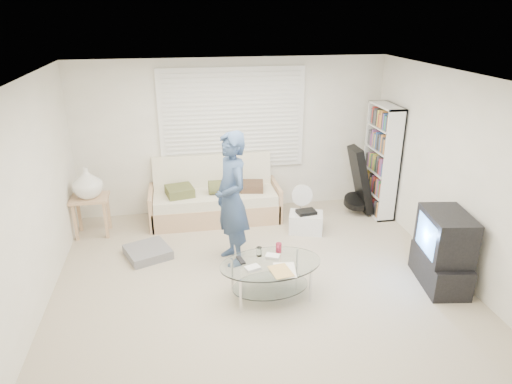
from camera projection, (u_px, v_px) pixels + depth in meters
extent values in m
plane|color=tan|center=(257.00, 277.00, 5.81)|extent=(5.00, 5.00, 0.00)
cube|color=silver|center=(233.00, 137.00, 7.40)|extent=(5.00, 0.02, 2.50)
cube|color=silver|center=(313.00, 297.00, 3.29)|extent=(5.00, 0.02, 2.50)
cube|color=silver|center=(31.00, 201.00, 4.94)|extent=(0.02, 4.50, 2.50)
cube|color=silver|center=(452.00, 173.00, 5.76)|extent=(0.02, 4.50, 2.50)
cube|color=white|center=(258.00, 77.00, 4.88)|extent=(5.00, 4.50, 0.02)
cube|color=white|center=(232.00, 119.00, 7.26)|extent=(2.32, 0.06, 1.62)
cube|color=black|center=(233.00, 119.00, 7.25)|extent=(2.20, 0.01, 1.50)
cube|color=silver|center=(233.00, 120.00, 7.22)|extent=(2.16, 0.04, 1.50)
cube|color=silver|center=(233.00, 119.00, 7.24)|extent=(2.32, 0.08, 1.62)
cube|color=tan|center=(215.00, 210.00, 7.37)|extent=(1.99, 0.80, 0.32)
cube|color=#F1EACA|center=(215.00, 197.00, 7.26)|extent=(1.91, 0.74, 0.16)
cube|color=#F1EACA|center=(212.00, 172.00, 7.46)|extent=(1.91, 0.22, 0.61)
cube|color=tan|center=(152.00, 208.00, 7.16)|extent=(0.06, 0.80, 0.56)
cube|color=tan|center=(276.00, 199.00, 7.48)|extent=(0.06, 0.80, 0.56)
cube|color=#434A27|center=(180.00, 191.00, 7.08)|extent=(0.47, 0.47, 0.14)
cylinder|color=#434A27|center=(224.00, 187.00, 7.16)|extent=(0.50, 0.22, 0.22)
cube|color=#423021|center=(252.00, 186.00, 7.30)|extent=(0.42, 0.42, 0.12)
cube|color=slate|center=(148.00, 252.00, 6.30)|extent=(0.71, 0.71, 0.12)
cube|color=tan|center=(89.00, 198.00, 6.71)|extent=(0.54, 0.43, 0.04)
cube|color=tan|center=(75.00, 222.00, 6.64)|extent=(0.04, 0.04, 0.58)
cube|color=tan|center=(106.00, 220.00, 6.71)|extent=(0.04, 0.04, 0.58)
cube|color=tan|center=(79.00, 213.00, 6.93)|extent=(0.04, 0.04, 0.58)
cube|color=tan|center=(108.00, 211.00, 7.00)|extent=(0.04, 0.04, 0.58)
imported|color=white|center=(87.00, 182.00, 6.62)|extent=(0.43, 0.43, 0.45)
cube|color=white|center=(381.00, 161.00, 7.34)|extent=(0.29, 0.76, 1.81)
cube|color=black|center=(361.00, 180.00, 7.42)|extent=(0.41, 0.41, 1.12)
cylinder|color=black|center=(356.00, 201.00, 7.55)|extent=(0.41, 0.42, 0.21)
cylinder|color=white|center=(300.00, 217.00, 7.47)|extent=(0.24, 0.24, 0.03)
cylinder|color=white|center=(301.00, 208.00, 7.42)|extent=(0.03, 0.03, 0.30)
cylinder|color=white|center=(301.00, 194.00, 7.33)|extent=(0.35, 0.12, 0.35)
cylinder|color=white|center=(301.00, 194.00, 7.33)|extent=(0.09, 0.06, 0.09)
cube|color=white|center=(306.00, 222.00, 6.96)|extent=(0.58, 0.48, 0.30)
cube|color=black|center=(306.00, 212.00, 6.90)|extent=(0.30, 0.23, 0.05)
cube|color=black|center=(440.00, 269.00, 5.63)|extent=(0.59, 0.93, 0.39)
cube|color=black|center=(446.00, 235.00, 5.45)|extent=(0.59, 0.79, 0.56)
cube|color=#5CA0EC|center=(427.00, 235.00, 5.45)|extent=(0.10, 0.55, 0.43)
ellipsoid|color=silver|center=(271.00, 264.00, 5.29)|extent=(1.25, 0.85, 0.02)
ellipsoid|color=silver|center=(270.00, 286.00, 5.40)|extent=(0.96, 0.65, 0.01)
cylinder|color=silver|center=(241.00, 297.00, 5.06)|extent=(0.03, 0.03, 0.42)
cylinder|color=silver|center=(311.00, 286.00, 5.26)|extent=(0.03, 0.03, 0.42)
cylinder|color=silver|center=(232.00, 274.00, 5.49)|extent=(0.03, 0.03, 0.42)
cylinder|color=silver|center=(297.00, 265.00, 5.69)|extent=(0.03, 0.03, 0.42)
cube|color=white|center=(253.00, 268.00, 5.15)|extent=(0.19, 0.16, 0.04)
cube|color=white|center=(273.00, 256.00, 5.39)|extent=(0.19, 0.17, 0.04)
cylinder|color=silver|center=(259.00, 252.00, 5.42)|extent=(0.07, 0.07, 0.11)
cylinder|color=#B52C4A|center=(279.00, 248.00, 5.50)|extent=(0.07, 0.07, 0.12)
cube|color=black|center=(241.00, 260.00, 5.32)|extent=(0.09, 0.19, 0.02)
cube|color=white|center=(285.00, 270.00, 5.13)|extent=(0.28, 0.36, 0.01)
cube|color=tan|center=(281.00, 271.00, 5.10)|extent=(0.26, 0.33, 0.01)
imported|color=navy|center=(232.00, 200.00, 5.87)|extent=(0.58, 0.74, 1.80)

